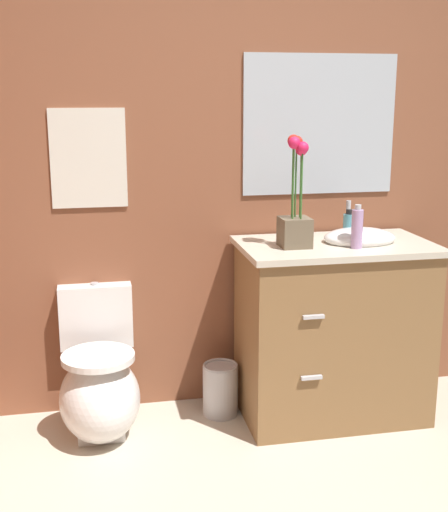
{
  "coord_description": "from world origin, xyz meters",
  "views": [
    {
      "loc": [
        -0.89,
        -1.65,
        1.61
      ],
      "look_at": [
        -0.28,
        1.33,
        0.87
      ],
      "focal_mm": 47.35,
      "sensor_mm": 36.0,
      "label": 1
    }
  ],
  "objects_px": {
    "toilet": "(99,386)",
    "flower_vase": "(295,211)",
    "trash_bin": "(220,389)",
    "wall_mirror": "(320,125)",
    "vanity_cabinet": "(333,328)",
    "wall_poster": "(88,158)",
    "soap_bottle": "(357,228)",
    "lotion_bottle": "(349,226)"
  },
  "relations": [
    {
      "from": "toilet",
      "to": "flower_vase",
      "type": "xyz_separation_m",
      "value": [
        0.94,
        -0.06,
        0.83
      ]
    },
    {
      "from": "toilet",
      "to": "flower_vase",
      "type": "height_order",
      "value": "flower_vase"
    },
    {
      "from": "trash_bin",
      "to": "wall_mirror",
      "type": "bearing_deg",
      "value": 19.07
    },
    {
      "from": "wall_mirror",
      "to": "vanity_cabinet",
      "type": "bearing_deg",
      "value": -89.49
    },
    {
      "from": "wall_poster",
      "to": "soap_bottle",
      "type": "bearing_deg",
      "value": -18.92
    },
    {
      "from": "flower_vase",
      "to": "vanity_cabinet",
      "type": "bearing_deg",
      "value": 9.45
    },
    {
      "from": "trash_bin",
      "to": "flower_vase",
      "type": "bearing_deg",
      "value": -22.86
    },
    {
      "from": "vanity_cabinet",
      "to": "lotion_bottle",
      "type": "xyz_separation_m",
      "value": [
        0.09,
        0.07,
        0.5
      ]
    },
    {
      "from": "soap_bottle",
      "to": "trash_bin",
      "type": "bearing_deg",
      "value": 159.72
    },
    {
      "from": "vanity_cabinet",
      "to": "flower_vase",
      "type": "relative_size",
      "value": 2.05
    },
    {
      "from": "soap_bottle",
      "to": "trash_bin",
      "type": "height_order",
      "value": "soap_bottle"
    },
    {
      "from": "toilet",
      "to": "wall_mirror",
      "type": "relative_size",
      "value": 0.86
    },
    {
      "from": "soap_bottle",
      "to": "trash_bin",
      "type": "relative_size",
      "value": 0.76
    },
    {
      "from": "soap_bottle",
      "to": "wall_poster",
      "type": "xyz_separation_m",
      "value": [
        -1.21,
        0.42,
        0.31
      ]
    },
    {
      "from": "trash_bin",
      "to": "wall_poster",
      "type": "height_order",
      "value": "wall_poster"
    },
    {
      "from": "wall_poster",
      "to": "wall_mirror",
      "type": "distance_m",
      "value": 1.17
    },
    {
      "from": "toilet",
      "to": "trash_bin",
      "type": "bearing_deg",
      "value": 7.13
    },
    {
      "from": "lotion_bottle",
      "to": "wall_mirror",
      "type": "bearing_deg",
      "value": 111.87
    },
    {
      "from": "wall_mirror",
      "to": "soap_bottle",
      "type": "bearing_deg",
      "value": -82.8
    },
    {
      "from": "flower_vase",
      "to": "wall_poster",
      "type": "distance_m",
      "value": 1.02
    },
    {
      "from": "trash_bin",
      "to": "wall_mirror",
      "type": "height_order",
      "value": "wall_mirror"
    },
    {
      "from": "vanity_cabinet",
      "to": "flower_vase",
      "type": "distance_m",
      "value": 0.65
    },
    {
      "from": "lotion_bottle",
      "to": "wall_poster",
      "type": "xyz_separation_m",
      "value": [
        -1.25,
        0.22,
        0.34
      ]
    },
    {
      "from": "toilet",
      "to": "soap_bottle",
      "type": "relative_size",
      "value": 3.34
    },
    {
      "from": "trash_bin",
      "to": "toilet",
      "type": "bearing_deg",
      "value": -172.87
    },
    {
      "from": "toilet",
      "to": "vanity_cabinet",
      "type": "bearing_deg",
      "value": -1.3
    },
    {
      "from": "soap_bottle",
      "to": "vanity_cabinet",
      "type": "bearing_deg",
      "value": 112.24
    },
    {
      "from": "lotion_bottle",
      "to": "wall_poster",
      "type": "bearing_deg",
      "value": 169.94
    },
    {
      "from": "flower_vase",
      "to": "lotion_bottle",
      "type": "relative_size",
      "value": 3.48
    },
    {
      "from": "flower_vase",
      "to": "wall_mirror",
      "type": "distance_m",
      "value": 0.55
    },
    {
      "from": "vanity_cabinet",
      "to": "wall_mirror",
      "type": "bearing_deg",
      "value": 90.51
    },
    {
      "from": "wall_poster",
      "to": "wall_mirror",
      "type": "height_order",
      "value": "wall_mirror"
    },
    {
      "from": "lotion_bottle",
      "to": "flower_vase",
      "type": "bearing_deg",
      "value": -160.62
    },
    {
      "from": "soap_bottle",
      "to": "wall_mirror",
      "type": "bearing_deg",
      "value": 97.2
    },
    {
      "from": "wall_poster",
      "to": "wall_mirror",
      "type": "xyz_separation_m",
      "value": [
        1.16,
        0.0,
        0.15
      ]
    },
    {
      "from": "soap_bottle",
      "to": "wall_mirror",
      "type": "height_order",
      "value": "wall_mirror"
    },
    {
      "from": "trash_bin",
      "to": "wall_poster",
      "type": "xyz_separation_m",
      "value": [
        -0.61,
        0.19,
        1.16
      ]
    },
    {
      "from": "vanity_cabinet",
      "to": "trash_bin",
      "type": "xyz_separation_m",
      "value": [
        -0.56,
        0.1,
        -0.32
      ]
    },
    {
      "from": "flower_vase",
      "to": "trash_bin",
      "type": "height_order",
      "value": "flower_vase"
    },
    {
      "from": "trash_bin",
      "to": "wall_mirror",
      "type": "xyz_separation_m",
      "value": [
        0.55,
        0.19,
        1.31
      ]
    },
    {
      "from": "lotion_bottle",
      "to": "trash_bin",
      "type": "height_order",
      "value": "lotion_bottle"
    },
    {
      "from": "lotion_bottle",
      "to": "wall_mirror",
      "type": "distance_m",
      "value": 0.54
    }
  ]
}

